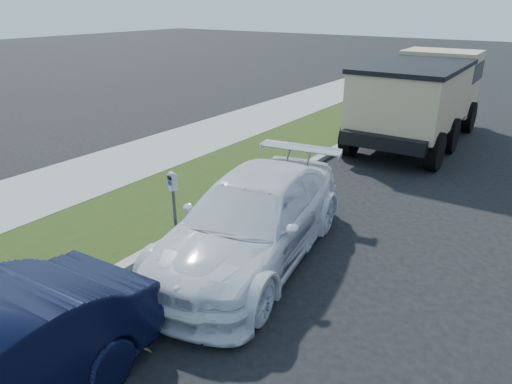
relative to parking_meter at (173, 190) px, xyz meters
The scene contains 5 objects.
ground 2.82m from the parking_meter, ahead, with size 120.00×120.00×0.00m, color black.
streetside 3.82m from the parking_meter, 144.52° to the left, with size 6.12×50.00×0.15m.
parking_meter is the anchor object (origin of this frame).
white_wagon 1.71m from the parking_meter, 16.18° to the left, with size 2.21×5.44×1.58m, color white.
dump_truck 10.49m from the parking_meter, 80.74° to the left, with size 3.10×7.40×2.87m.
Camera 1 is at (3.42, -5.91, 4.52)m, focal length 32.00 mm.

